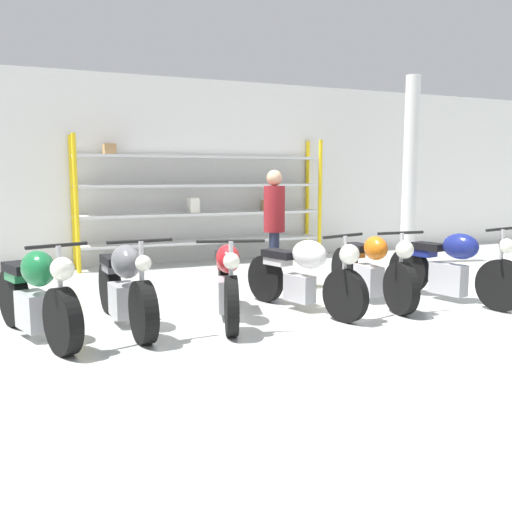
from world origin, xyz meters
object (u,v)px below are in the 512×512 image
motorcycle_green (36,295)px  motorcycle_orange (371,269)px  person_browsing (274,219)px  motorcycle_red (227,282)px  shelving_rack (205,199)px  motorcycle_white (304,273)px  motorcycle_grey (125,286)px  motorcycle_blue (453,266)px

motorcycle_green → motorcycle_orange: bearing=73.8°
motorcycle_orange → person_browsing: size_ratio=1.21×
motorcycle_red → motorcycle_orange: (2.13, 0.11, -0.00)m
shelving_rack → motorcycle_orange: 4.49m
motorcycle_green → motorcycle_orange: 4.26m
motorcycle_green → person_browsing: bearing=95.9°
motorcycle_white → motorcycle_grey: bearing=-110.9°
motorcycle_orange → motorcycle_blue: bearing=75.0°
motorcycle_white → person_browsing: size_ratio=1.13×
person_browsing → motorcycle_blue: bearing=154.0°
motorcycle_grey → motorcycle_orange: bearing=85.1°
person_browsing → motorcycle_green: bearing=41.0°
motorcycle_green → motorcycle_white: bearing=72.4°
motorcycle_grey → person_browsing: person_browsing is taller
shelving_rack → motorcycle_white: (-0.15, -4.43, -0.76)m
shelving_rack → person_browsing: bearing=-87.4°
motorcycle_grey → motorcycle_orange: motorcycle_grey is taller
motorcycle_blue → motorcycle_red: bearing=-107.5°
motorcycle_white → motorcycle_red: bearing=-106.0°
motorcycle_green → motorcycle_orange: (4.26, 0.10, -0.02)m
motorcycle_white → motorcycle_green: bearing=-106.2°
motorcycle_green → motorcycle_orange: motorcycle_green is taller
motorcycle_red → person_browsing: bearing=155.7°
motorcycle_grey → motorcycle_white: (2.22, -0.18, 0.03)m
motorcycle_orange → person_browsing: 1.72m
motorcycle_orange → shelving_rack: bearing=-162.8°
motorcycle_orange → motorcycle_blue: 1.13m
shelving_rack → motorcycle_orange: shelving_rack is taller
shelving_rack → motorcycle_green: 5.59m
person_browsing → motorcycle_red: bearing=66.3°
motorcycle_red → motorcycle_white: (1.04, 0.00, 0.04)m
motorcycle_grey → motorcycle_green: bearing=-82.9°
motorcycle_orange → motorcycle_red: bearing=-82.1°
shelving_rack → person_browsing: size_ratio=2.76×
motorcycle_grey → motorcycle_white: motorcycle_grey is taller
motorcycle_green → motorcycle_grey: size_ratio=0.92×
motorcycle_grey → motorcycle_blue: 4.39m
shelving_rack → motorcycle_green: bearing=-126.9°
motorcycle_red → motorcycle_white: 1.04m
motorcycle_white → motorcycle_orange: 1.09m
shelving_rack → motorcycle_red: (-1.19, -4.43, -0.79)m
motorcycle_white → motorcycle_orange: size_ratio=0.93×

